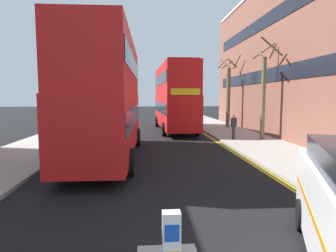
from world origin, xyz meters
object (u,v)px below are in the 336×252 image
Objects in this scene: keep_left_bollard at (171,250)px; double_decker_bus_oncoming at (174,96)px; pedestrian_far at (234,127)px; double_decker_bus_away at (108,95)px.

keep_left_bollard is 0.10× the size of double_decker_bus_oncoming.
double_decker_bus_oncoming is at bearing 117.91° from pedestrian_far.
double_decker_bus_oncoming is at bearing 68.32° from double_decker_bus_away.
pedestrian_far reaches higher than keep_left_bollard.
double_decker_bus_away is (-2.16, 9.72, 2.42)m from keep_left_bollard.
keep_left_bollard is 20.74m from double_decker_bus_oncoming.
pedestrian_far is (5.44, 14.23, 0.38)m from keep_left_bollard.
double_decker_bus_away and double_decker_bus_oncoming have the same top height.
double_decker_bus_oncoming is (4.28, 10.77, 0.00)m from double_decker_bus_away.
pedestrian_far is at bearing 69.09° from keep_left_bollard.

